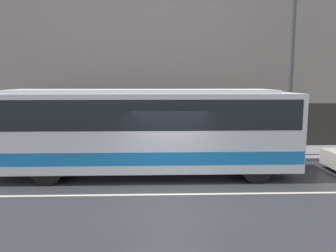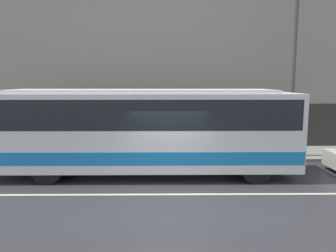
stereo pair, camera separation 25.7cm
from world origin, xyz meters
name	(u,v)px [view 2 (the right image)]	position (x,y,z in m)	size (l,w,h in m)	color
ground_plane	(169,194)	(0.00, 0.00, 0.00)	(60.00, 60.00, 0.00)	#333338
sidewalk	(167,153)	(0.00, 5.45, 0.07)	(60.00, 2.90, 0.13)	gray
building_facade	(167,61)	(0.00, 7.04, 4.49)	(60.00, 0.35, 9.31)	gray
lane_stripe	(169,194)	(0.00, 0.00, 0.00)	(54.00, 0.14, 0.01)	beige
transit_bus	(142,127)	(-0.96, 2.18, 1.78)	(11.13, 2.53, 3.17)	silver
utility_pole_near	(293,57)	(5.46, 4.70, 4.51)	(0.24, 0.24, 8.76)	#4C4C4F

